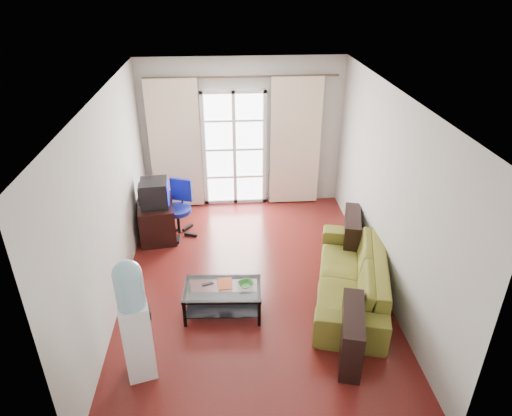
{
  "coord_description": "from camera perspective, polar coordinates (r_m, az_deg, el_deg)",
  "views": [
    {
      "loc": [
        -0.34,
        -5.25,
        4.01
      ],
      "look_at": [
        0.08,
        0.35,
        1.03
      ],
      "focal_mm": 32.0,
      "sensor_mm": 36.0,
      "label": 1
    }
  ],
  "objects": [
    {
      "name": "ceiling",
      "position": [
        5.43,
        -0.59,
        13.98
      ],
      "size": [
        5.2,
        5.2,
        0.0
      ],
      "primitive_type": "plane",
      "rotation": [
        3.14,
        0.0,
        0.0
      ],
      "color": "white",
      "rests_on": "wall_back"
    },
    {
      "name": "wall_right",
      "position": [
        6.27,
        16.14,
        1.65
      ],
      "size": [
        0.02,
        5.2,
        2.7
      ],
      "primitive_type": "cube",
      "color": "#B8B7AF",
      "rests_on": "floor"
    },
    {
      "name": "french_door",
      "position": [
        8.34,
        -2.71,
        7.32
      ],
      "size": [
        1.16,
        0.06,
        2.15
      ],
      "color": "white",
      "rests_on": "wall_back"
    },
    {
      "name": "curtain_left",
      "position": [
        8.27,
        -10.07,
        7.68
      ],
      "size": [
        0.9,
        0.07,
        2.35
      ],
      "primitive_type": "cube",
      "color": "#F2E1C2",
      "rests_on": "curtain_rod"
    },
    {
      "name": "bowl",
      "position": [
        5.89,
        -1.3,
        -9.54
      ],
      "size": [
        0.32,
        0.32,
        0.05
      ],
      "primitive_type": "imported",
      "rotation": [
        0.0,
        0.0,
        0.37
      ],
      "color": "#338E40",
      "rests_on": "coffee_table"
    },
    {
      "name": "radiator",
      "position": [
        8.66,
        3.71,
        2.75
      ],
      "size": [
        0.64,
        0.12,
        0.64
      ],
      "primitive_type": "cube",
      "color": "#9C9D9F",
      "rests_on": "floor"
    },
    {
      "name": "crt_tv",
      "position": [
        7.43,
        -12.71,
        1.83
      ],
      "size": [
        0.49,
        0.49,
        0.42
      ],
      "rotation": [
        0.0,
        0.0,
        0.09
      ],
      "color": "black",
      "rests_on": "tv_stand"
    },
    {
      "name": "wall_back",
      "position": [
        8.3,
        -1.72,
        9.26
      ],
      "size": [
        3.6,
        0.02,
        2.7
      ],
      "primitive_type": "cube",
      "color": "#B8B7AF",
      "rests_on": "floor"
    },
    {
      "name": "curtain_rod",
      "position": [
        7.93,
        -1.79,
        16.09
      ],
      "size": [
        3.3,
        0.04,
        0.04
      ],
      "primitive_type": "cylinder",
      "rotation": [
        0.0,
        1.57,
        0.0
      ],
      "color": "#4C3F2D",
      "rests_on": "wall_back"
    },
    {
      "name": "curtain_right",
      "position": [
        8.33,
        4.94,
        8.14
      ],
      "size": [
        0.9,
        0.07,
        2.35
      ],
      "primitive_type": "cube",
      "color": "#F2E1C2",
      "rests_on": "curtain_rod"
    },
    {
      "name": "book",
      "position": [
        5.93,
        -4.81,
        -9.52
      ],
      "size": [
        0.21,
        0.27,
        0.02
      ],
      "primitive_type": "imported",
      "rotation": [
        0.0,
        0.0,
        0.05
      ],
      "color": "#B13515",
      "rests_on": "coffee_table"
    },
    {
      "name": "wall_left",
      "position": [
        6.07,
        -17.74,
        0.53
      ],
      "size": [
        0.02,
        5.2,
        2.7
      ],
      "primitive_type": "cube",
      "color": "#B8B7AF",
      "rests_on": "floor"
    },
    {
      "name": "floor",
      "position": [
        6.62,
        -0.47,
        -9.33
      ],
      "size": [
        5.2,
        5.2,
        0.0
      ],
      "primitive_type": "plane",
      "color": "maroon",
      "rests_on": "ground"
    },
    {
      "name": "sofa",
      "position": [
        6.34,
        11.84,
        -8.27
      ],
      "size": [
        2.66,
        1.96,
        0.65
      ],
      "primitive_type": "imported",
      "rotation": [
        0.0,
        0.0,
        -1.83
      ],
      "color": "brown",
      "rests_on": "floor"
    },
    {
      "name": "wall_front",
      "position": [
        3.78,
        2.2,
        -16.93
      ],
      "size": [
        3.6,
        0.02,
        2.7
      ],
      "primitive_type": "cube",
      "color": "#B8B7AF",
      "rests_on": "floor"
    },
    {
      "name": "task_chair",
      "position": [
        7.72,
        -9.58,
        -1.38
      ],
      "size": [
        0.82,
        0.82,
        0.94
      ],
      "rotation": [
        0.0,
        0.0,
        -0.34
      ],
      "color": "black",
      "rests_on": "floor"
    },
    {
      "name": "tv_stand",
      "position": [
        7.71,
        -12.28,
        -1.42
      ],
      "size": [
        0.68,
        0.91,
        0.62
      ],
      "primitive_type": "cube",
      "rotation": [
        0.0,
        0.0,
        0.15
      ],
      "color": "black",
      "rests_on": "floor"
    },
    {
      "name": "remote",
      "position": [
        5.96,
        -6.06,
        -9.41
      ],
      "size": [
        0.15,
        0.09,
        0.02
      ],
      "primitive_type": "cube",
      "rotation": [
        0.0,
        0.0,
        0.33
      ],
      "color": "black",
      "rests_on": "coffee_table"
    },
    {
      "name": "coffee_table",
      "position": [
        5.98,
        -4.17,
        -11.0
      ],
      "size": [
        1.02,
        0.62,
        0.4
      ],
      "rotation": [
        0.0,
        0.0,
        -0.06
      ],
      "color": "silver",
      "rests_on": "floor"
    },
    {
      "name": "water_cooler",
      "position": [
        5.03,
        -14.99,
        -13.16
      ],
      "size": [
        0.37,
        0.37,
        1.49
      ],
      "rotation": [
        0.0,
        0.0,
        0.26
      ],
      "color": "white",
      "rests_on": "floor"
    }
  ]
}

